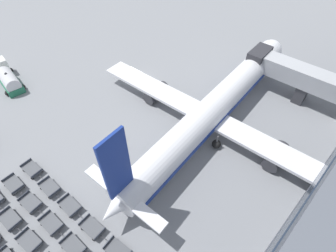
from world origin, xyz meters
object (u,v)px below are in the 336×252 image
at_px(baggage_dolly_row_mid_a_col_b, 10,219).
at_px(baggage_dolly_row_far_col_c, 70,206).
at_px(baggage_dolly_row_mid_b_col_c, 51,224).
at_px(baggage_dolly_row_mid_b_col_b, 31,203).
at_px(baggage_dolly_row_far_col_e, 118,251).
at_px(baggage_dolly_row_mid_b_col_d, 73,247).
at_px(baggage_dolly_row_far_col_d, 92,227).
at_px(airplane, 213,110).
at_px(baggage_dolly_row_far_col_a, 32,169).
at_px(baggage_dolly_row_mid_b_col_a, 14,184).
at_px(baggage_dolly_row_mid_a_col_c, 30,241).
at_px(fuel_tanker_primary, 7,78).
at_px(baggage_dolly_row_far_col_b, 50,188).

xyz_separation_m(baggage_dolly_row_mid_a_col_b, baggage_dolly_row_far_col_c, (3.27, 5.33, 0.00)).
bearing_deg(baggage_dolly_row_mid_b_col_c, baggage_dolly_row_mid_b_col_b, -173.60).
bearing_deg(baggage_dolly_row_mid_a_col_b, baggage_dolly_row_far_col_e, 29.39).
relative_size(baggage_dolly_row_mid_b_col_d, baggage_dolly_row_far_col_c, 1.00).
bearing_deg(baggage_dolly_row_far_col_d, airplane, 91.48).
distance_m(airplane, baggage_dolly_row_far_col_a, 24.52).
relative_size(baggage_dolly_row_mid_b_col_a, baggage_dolly_row_far_col_a, 0.99).
xyz_separation_m(airplane, baggage_dolly_row_far_col_a, (-10.89, -21.82, -2.49)).
height_order(baggage_dolly_row_mid_a_col_c, baggage_dolly_row_mid_b_col_d, same).
relative_size(baggage_dolly_row_mid_a_col_b, baggage_dolly_row_far_col_d, 1.00).
bearing_deg(baggage_dolly_row_far_col_e, baggage_dolly_row_far_col_c, -174.24).
bearing_deg(baggage_dolly_row_mid_b_col_b, baggage_dolly_row_far_col_e, 18.33).
xyz_separation_m(fuel_tanker_primary, baggage_dolly_row_far_col_a, (19.27, -5.56, -0.83)).
relative_size(fuel_tanker_primary, baggage_dolly_row_far_col_b, 2.66).
distance_m(baggage_dolly_row_far_col_d, baggage_dolly_row_far_col_e, 3.77).
bearing_deg(baggage_dolly_row_mid_b_col_c, baggage_dolly_row_far_col_c, 97.67).
bearing_deg(baggage_dolly_row_far_col_d, baggage_dolly_row_mid_a_col_b, -141.33).
relative_size(baggage_dolly_row_mid_b_col_b, baggage_dolly_row_mid_b_col_c, 1.01).
bearing_deg(baggage_dolly_row_mid_b_col_c, baggage_dolly_row_mid_a_col_c, -87.97).
distance_m(baggage_dolly_row_mid_a_col_b, baggage_dolly_row_mid_b_col_a, 4.43).
height_order(baggage_dolly_row_far_col_a, baggage_dolly_row_far_col_e, same).
height_order(baggage_dolly_row_mid_b_col_c, baggage_dolly_row_far_col_b, same).
bearing_deg(baggage_dolly_row_mid_a_col_c, baggage_dolly_row_far_col_c, 94.86).
bearing_deg(airplane, baggage_dolly_row_far_col_d, -88.52).
xyz_separation_m(baggage_dolly_row_mid_b_col_b, baggage_dolly_row_mid_b_col_d, (7.54, 0.79, 0.00)).
distance_m(baggage_dolly_row_mid_b_col_b, baggage_dolly_row_far_col_a, 4.69).
height_order(baggage_dolly_row_mid_b_col_a, baggage_dolly_row_far_col_d, same).
relative_size(airplane, baggage_dolly_row_far_col_a, 12.29).
height_order(airplane, fuel_tanker_primary, airplane).
bearing_deg(baggage_dolly_row_far_col_d, baggage_dolly_row_far_col_a, -174.95).
distance_m(baggage_dolly_row_far_col_b, baggage_dolly_row_far_col_d, 7.55).
height_order(fuel_tanker_primary, baggage_dolly_row_far_col_c, fuel_tanker_primary).
distance_m(baggage_dolly_row_mid_b_col_b, baggage_dolly_row_far_col_c, 4.54).
bearing_deg(fuel_tanker_primary, baggage_dolly_row_mid_b_col_b, -18.38).
bearing_deg(baggage_dolly_row_mid_a_col_b, baggage_dolly_row_far_col_b, 95.19).
height_order(baggage_dolly_row_mid_b_col_d, baggage_dolly_row_far_col_d, same).
relative_size(airplane, baggage_dolly_row_mid_a_col_c, 12.25).
relative_size(baggage_dolly_row_mid_b_col_a, baggage_dolly_row_mid_b_col_b, 0.99).
xyz_separation_m(baggage_dolly_row_mid_a_col_b, baggage_dolly_row_far_col_a, (-4.36, 4.65, 0.00)).
height_order(baggage_dolly_row_mid_b_col_c, baggage_dolly_row_far_col_a, same).
xyz_separation_m(baggage_dolly_row_mid_b_col_c, baggage_dolly_row_far_col_e, (7.20, 3.23, 0.00)).
relative_size(baggage_dolly_row_mid_b_col_d, baggage_dolly_row_far_col_e, 0.99).
distance_m(baggage_dolly_row_mid_b_col_c, baggage_dolly_row_far_col_e, 7.89).
bearing_deg(baggage_dolly_row_far_col_a, fuel_tanker_primary, 163.90).
bearing_deg(baggage_dolly_row_mid_b_col_c, baggage_dolly_row_far_col_e, 24.12).
relative_size(fuel_tanker_primary, baggage_dolly_row_mid_b_col_a, 2.65).
bearing_deg(fuel_tanker_primary, baggage_dolly_row_mid_a_col_b, -23.37).
height_order(baggage_dolly_row_far_col_b, baggage_dolly_row_far_col_c, same).
relative_size(baggage_dolly_row_mid_b_col_a, baggage_dolly_row_far_col_e, 0.99).
xyz_separation_m(baggage_dolly_row_mid_b_col_d, baggage_dolly_row_far_col_d, (-0.25, 2.44, 0.00)).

